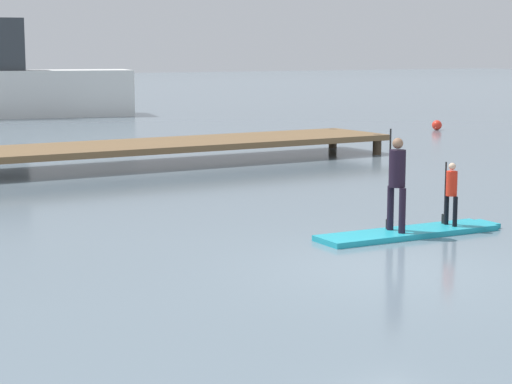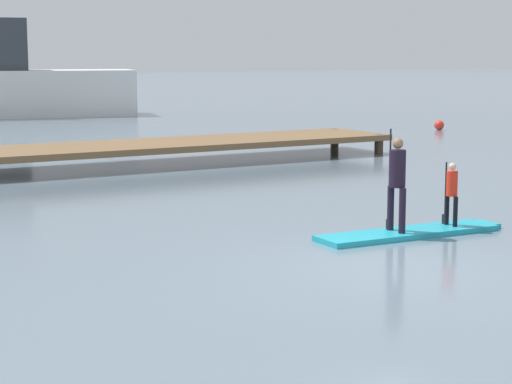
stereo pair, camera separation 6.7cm
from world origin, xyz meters
name	(u,v)px [view 1 (the left image)]	position (x,y,z in m)	size (l,w,h in m)	color
ground_plane	(388,269)	(0.00, 0.00, 0.00)	(240.00, 240.00, 0.00)	slate
paddleboard_near	(411,232)	(2.02, 1.84, 0.05)	(3.75, 1.00, 0.10)	#1E9EB2
paddler_adult	(397,178)	(1.68, 1.87, 1.07)	(0.31, 0.52, 1.83)	black
paddler_child_solo	(451,190)	(2.92, 1.81, 0.76)	(0.22, 0.41, 1.17)	black
floating_dock	(183,144)	(3.47, 13.92, 0.55)	(13.25, 3.04, 0.64)	brown
mooring_buoy_mid	(437,125)	(17.76, 18.77, 0.21)	(0.41, 0.41, 0.41)	red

